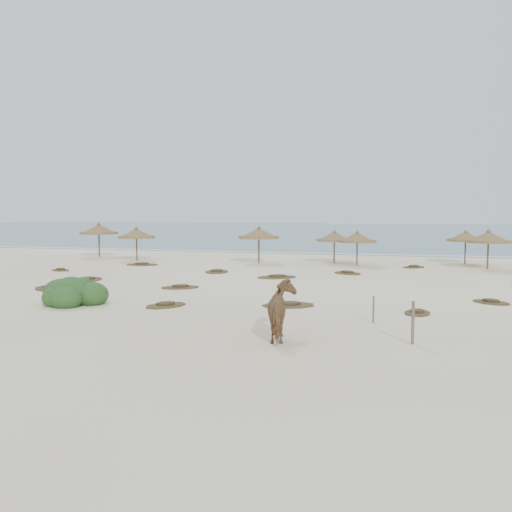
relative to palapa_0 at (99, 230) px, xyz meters
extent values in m
plane|color=#FBF2CE|center=(17.23, -17.96, -2.22)|extent=(160.00, 160.00, 0.00)
cube|color=#2A587E|center=(17.23, 57.04, -2.22)|extent=(200.00, 100.00, 0.01)
cube|color=white|center=(17.23, 8.04, -2.22)|extent=(70.00, 0.60, 0.01)
cylinder|color=brown|center=(0.00, 0.00, -1.15)|extent=(0.12, 0.12, 2.14)
cylinder|color=olive|center=(0.00, 0.00, -0.26)|extent=(3.73, 3.73, 0.18)
cone|color=olive|center=(0.00, 0.00, 0.07)|extent=(3.60, 3.60, 0.76)
cone|color=olive|center=(0.00, 0.00, 0.53)|extent=(0.37, 0.37, 0.22)
cylinder|color=brown|center=(4.54, -2.24, -1.24)|extent=(0.11, 0.11, 1.96)
cylinder|color=olive|center=(4.54, -2.24, -0.43)|extent=(3.55, 3.55, 0.17)
cone|color=olive|center=(4.54, -2.24, -0.12)|extent=(3.43, 3.43, 0.70)
cone|color=olive|center=(4.54, -2.24, 0.30)|extent=(0.34, 0.34, 0.21)
cylinder|color=brown|center=(14.05, -1.75, -1.19)|extent=(0.12, 0.12, 2.05)
cylinder|color=olive|center=(14.05, -1.75, -0.34)|extent=(3.58, 3.58, 0.18)
cone|color=olive|center=(14.05, -1.75, -0.02)|extent=(3.46, 3.46, 0.73)
cone|color=olive|center=(14.05, -1.75, 0.42)|extent=(0.35, 0.35, 0.21)
cylinder|color=brown|center=(19.33, -0.23, -1.31)|extent=(0.10, 0.10, 1.82)
cylinder|color=olive|center=(19.33, -0.23, -0.55)|extent=(2.87, 2.87, 0.16)
cone|color=olive|center=(19.33, -0.23, -0.27)|extent=(2.78, 2.78, 0.65)
cone|color=olive|center=(19.33, -0.23, 0.13)|extent=(0.31, 0.31, 0.19)
cylinder|color=brown|center=(21.10, -1.53, -1.30)|extent=(0.11, 0.11, 1.84)
cylinder|color=olive|center=(21.10, -1.53, -0.53)|extent=(3.08, 3.08, 0.16)
cone|color=olive|center=(21.10, -1.53, -0.24)|extent=(2.98, 2.98, 0.66)
cone|color=olive|center=(21.10, -1.53, 0.15)|extent=(0.32, 0.32, 0.19)
cylinder|color=brown|center=(29.57, -1.93, -1.22)|extent=(0.11, 0.11, 1.99)
cylinder|color=olive|center=(29.57, -1.93, -0.40)|extent=(3.54, 3.54, 0.17)
cone|color=olive|center=(29.57, -1.93, -0.08)|extent=(3.42, 3.42, 0.71)
cone|color=olive|center=(29.57, -1.93, 0.34)|extent=(0.34, 0.34, 0.21)
cylinder|color=brown|center=(28.48, 1.74, -1.29)|extent=(0.11, 0.11, 1.85)
cylinder|color=olive|center=(28.48, 1.74, -0.53)|extent=(2.88, 2.88, 0.16)
cone|color=olive|center=(28.48, 1.74, -0.24)|extent=(2.79, 2.79, 0.66)
cone|color=olive|center=(28.48, 1.74, 0.16)|extent=(0.32, 0.32, 0.19)
imported|color=#976A44|center=(21.03, -24.87, -1.33)|extent=(1.48, 2.30, 1.79)
cylinder|color=#6C5F51|center=(24.85, -24.45, -1.58)|extent=(0.11, 0.11, 1.28)
cylinder|color=#6C5F51|center=(23.53, -21.59, -1.74)|extent=(0.09, 0.09, 0.95)
ellipsoid|color=#315524|center=(11.14, -21.00, -1.73)|extent=(1.77, 1.77, 1.33)
ellipsoid|color=#315524|center=(11.93, -20.73, -1.82)|extent=(1.41, 1.41, 1.06)
ellipsoid|color=#315524|center=(10.43, -20.64, -1.78)|extent=(1.50, 1.50, 1.13)
ellipsoid|color=#315524|center=(11.31, -21.62, -1.87)|extent=(1.33, 1.33, 0.99)
ellipsoid|color=#315524|center=(10.78, -21.44, -1.88)|extent=(1.24, 1.24, 0.93)
ellipsoid|color=#315524|center=(11.67, -20.20, -1.91)|extent=(1.06, 1.06, 0.80)
ellipsoid|color=#315524|center=(11.40, -20.56, -1.43)|extent=(0.80, 0.80, 0.60)
ellipsoid|color=#315524|center=(10.87, -20.91, -1.38)|extent=(0.71, 0.71, 0.53)
camera|label=1|loc=(24.76, -41.58, 1.78)|focal=40.00mm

